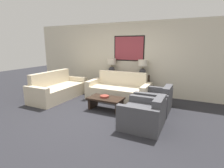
# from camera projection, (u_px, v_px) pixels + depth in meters

# --- Properties ---
(ground_plane) EXTENTS (20.00, 20.00, 0.00)m
(ground_plane) POSITION_uv_depth(u_px,v_px,m) (96.00, 114.00, 4.69)
(ground_plane) COLOR #28282D
(back_wall) EXTENTS (8.43, 0.12, 2.65)m
(back_wall) POSITION_uv_depth(u_px,v_px,m) (129.00, 58.00, 6.59)
(back_wall) COLOR beige
(back_wall) RESTS_ON ground_plane
(console_table) EXTENTS (1.66, 0.38, 0.76)m
(console_table) POSITION_uv_depth(u_px,v_px,m) (126.00, 84.00, 6.56)
(console_table) COLOR #332319
(console_table) RESTS_ON ground_plane
(table_lamp_left) EXTENTS (0.33, 0.33, 0.56)m
(table_lamp_left) POSITION_uv_depth(u_px,v_px,m) (112.00, 64.00, 6.66)
(table_lamp_left) COLOR #333338
(table_lamp_left) RESTS_ON console_table
(table_lamp_right) EXTENTS (0.33, 0.33, 0.56)m
(table_lamp_right) POSITION_uv_depth(u_px,v_px,m) (143.00, 66.00, 6.15)
(table_lamp_right) COLOR #333338
(table_lamp_right) RESTS_ON console_table
(couch_by_back_wall) EXTENTS (2.11, 0.91, 0.92)m
(couch_by_back_wall) POSITION_uv_depth(u_px,v_px,m) (119.00, 91.00, 5.96)
(couch_by_back_wall) COLOR beige
(couch_by_back_wall) RESTS_ON ground_plane
(couch_by_side) EXTENTS (0.91, 2.11, 0.92)m
(couch_by_side) POSITION_uv_depth(u_px,v_px,m) (58.00, 90.00, 6.10)
(couch_by_side) COLOR beige
(couch_by_side) RESTS_ON ground_plane
(coffee_table) EXTENTS (0.99, 0.56, 0.36)m
(coffee_table) POSITION_uv_depth(u_px,v_px,m) (106.00, 101.00, 4.99)
(coffee_table) COLOR black
(coffee_table) RESTS_ON ground_plane
(decorative_bowl) EXTENTS (0.26, 0.26, 0.05)m
(decorative_bowl) POSITION_uv_depth(u_px,v_px,m) (104.00, 96.00, 4.99)
(decorative_bowl) COLOR #93382D
(decorative_bowl) RESTS_ON coffee_table
(armchair_near_back_wall) EXTENTS (0.90, 0.96, 0.74)m
(armchair_near_back_wall) POSITION_uv_depth(u_px,v_px,m) (155.00, 101.00, 4.95)
(armchair_near_back_wall) COLOR #4C4C51
(armchair_near_back_wall) RESTS_ON ground_plane
(armchair_near_camera) EXTENTS (0.90, 0.96, 0.74)m
(armchair_near_camera) POSITION_uv_depth(u_px,v_px,m) (144.00, 115.00, 3.95)
(armchair_near_camera) COLOR #4C4C51
(armchair_near_camera) RESTS_ON ground_plane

